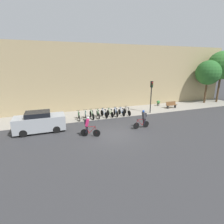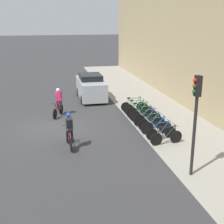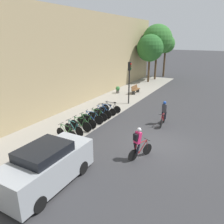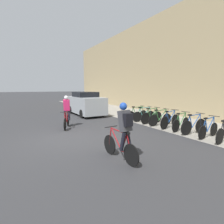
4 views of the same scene
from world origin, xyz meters
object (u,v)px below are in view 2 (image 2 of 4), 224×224
at_px(traffic_light_pole, 196,108).
at_px(parked_car, 91,87).
at_px(parked_bike_6, 156,127).
at_px(parked_bike_0, 133,105).
at_px(parked_bike_3, 144,115).
at_px(parked_bike_2, 140,111).
at_px(parked_bike_7, 161,132).
at_px(cyclist_pink, 59,101).
at_px(parked_bike_4, 147,118).
at_px(cyclist_grey, 69,130).
at_px(parked_bike_1, 137,108).
at_px(parked_bike_5, 152,123).
at_px(parked_bike_8, 166,137).

distance_m(traffic_light_pole, parked_car, 12.95).
bearing_deg(parked_bike_6, parked_bike_0, -179.98).
bearing_deg(parked_bike_3, parked_bike_2, 179.98).
xyz_separation_m(parked_bike_0, parked_bike_6, (4.30, 0.00, 0.02)).
bearing_deg(parked_car, parked_bike_7, 14.07).
distance_m(cyclist_pink, parked_bike_4, 5.64).
height_order(cyclist_grey, parked_bike_3, cyclist_grey).
bearing_deg(parked_bike_4, parked_bike_7, -0.03).
relative_size(parked_bike_1, parked_bike_7, 1.04).
height_order(parked_bike_2, parked_bike_6, parked_bike_2).
relative_size(cyclist_grey, parked_bike_7, 1.09).
bearing_deg(parked_bike_4, parked_bike_1, -180.00).
xyz_separation_m(parked_bike_5, traffic_light_pole, (5.23, -0.20, 2.30)).
bearing_deg(parked_bike_0, parked_bike_8, -0.00).
xyz_separation_m(parked_bike_2, parked_bike_5, (2.15, -0.00, -0.02)).
bearing_deg(parked_bike_4, traffic_light_pole, -1.95).
relative_size(parked_bike_0, parked_bike_4, 0.97).
xyz_separation_m(parked_bike_6, parked_bike_7, (0.72, -0.00, -0.03)).
distance_m(parked_bike_4, traffic_light_pole, 6.37).
distance_m(parked_bike_0, parked_bike_6, 4.30).
xyz_separation_m(cyclist_pink, parked_bike_0, (0.05, 4.80, -0.56)).
bearing_deg(parked_bike_2, parked_bike_1, -179.98).
height_order(parked_bike_5, parked_bike_6, parked_bike_6).
xyz_separation_m(parked_bike_6, parked_car, (-8.15, -2.22, 0.49)).
height_order(parked_bike_2, traffic_light_pole, traffic_light_pole).
bearing_deg(traffic_light_pole, parked_car, -170.93).
bearing_deg(parked_bike_3, parked_bike_6, 0.02).
relative_size(cyclist_pink, parked_bike_1, 1.05).
distance_m(parked_bike_3, parked_bike_6, 2.15).
distance_m(parked_bike_5, parked_bike_8, 2.15).
height_order(cyclist_grey, parked_car, parked_car).
xyz_separation_m(cyclist_pink, parked_bike_8, (5.79, 4.80, -0.56)).
bearing_deg(cyclist_grey, parked_bike_2, 129.87).
bearing_deg(parked_bike_6, parked_bike_4, -179.98).
bearing_deg(parked_bike_2, parked_bike_4, -0.00).
bearing_deg(traffic_light_pole, parked_bike_0, 178.69).
height_order(parked_bike_3, parked_bike_7, parked_bike_3).
xyz_separation_m(parked_bike_8, traffic_light_pole, (3.08, -0.20, 2.30)).
height_order(parked_bike_1, parked_car, parked_car).
distance_m(cyclist_pink, cyclist_grey, 5.32).
distance_m(parked_bike_0, parked_bike_5, 3.59).
distance_m(cyclist_pink, parked_bike_7, 7.00).
bearing_deg(traffic_light_pole, parked_bike_3, 178.26).
relative_size(parked_bike_0, parked_bike_7, 1.04).
xyz_separation_m(cyclist_pink, parked_bike_3, (2.20, 4.80, -0.54)).
relative_size(parked_bike_4, parked_car, 0.40).
xyz_separation_m(traffic_light_pole, parked_car, (-12.67, -2.02, -1.80)).
xyz_separation_m(cyclist_pink, parked_bike_4, (2.92, 4.80, -0.53)).
bearing_deg(parked_bike_2, traffic_light_pole, -1.57).
xyz_separation_m(parked_bike_2, parked_bike_3, (0.72, -0.00, -0.01)).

